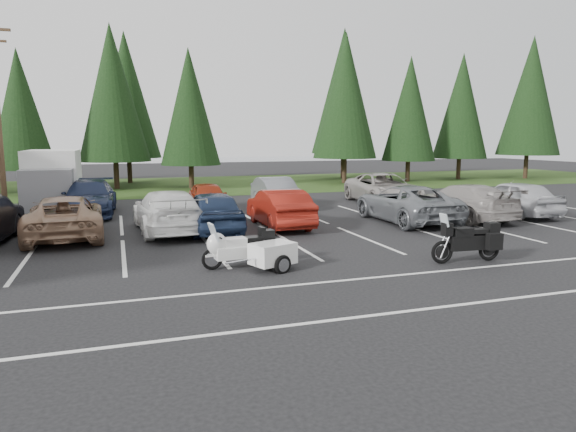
{
  "coord_description": "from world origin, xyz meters",
  "views": [
    {
      "loc": [
        -4.98,
        -14.74,
        3.49
      ],
      "look_at": [
        -0.22,
        -0.5,
        1.21
      ],
      "focal_mm": 32.0,
      "sensor_mm": 36.0,
      "label": 1
    }
  ],
  "objects_px": {
    "car_far_1": "(89,198)",
    "car_far_2": "(208,197)",
    "car_near_5": "(279,208)",
    "touring_motorcycle": "(239,244)",
    "cargo_trailer": "(273,256)",
    "car_near_8": "(514,198)",
    "car_near_6": "(406,203)",
    "box_truck": "(52,181)",
    "car_near_4": "(212,211)",
    "car_far_4": "(384,189)",
    "car_near_2": "(65,217)",
    "car_near_3": "(168,211)",
    "car_far_3": "(277,193)",
    "car_near_7": "(462,202)",
    "adventure_motorcycle": "(467,237)"
  },
  "relations": [
    {
      "from": "car_near_5",
      "to": "adventure_motorcycle",
      "type": "xyz_separation_m",
      "value": [
        3.23,
        -7.34,
        -0.03
      ]
    },
    {
      "from": "cargo_trailer",
      "to": "touring_motorcycle",
      "type": "bearing_deg",
      "value": 120.8
    },
    {
      "from": "car_near_6",
      "to": "car_far_4",
      "type": "distance_m",
      "value": 6.0
    },
    {
      "from": "car_far_3",
      "to": "touring_motorcycle",
      "type": "relative_size",
      "value": 1.97
    },
    {
      "from": "car_near_2",
      "to": "car_far_2",
      "type": "distance_m",
      "value": 7.75
    },
    {
      "from": "car_far_1",
      "to": "car_far_2",
      "type": "height_order",
      "value": "car_far_1"
    },
    {
      "from": "box_truck",
      "to": "car_near_4",
      "type": "height_order",
      "value": "box_truck"
    },
    {
      "from": "car_near_5",
      "to": "car_near_3",
      "type": "bearing_deg",
      "value": -2.32
    },
    {
      "from": "car_far_3",
      "to": "cargo_trailer",
      "type": "distance_m",
      "value": 12.6
    },
    {
      "from": "box_truck",
      "to": "car_near_8",
      "type": "bearing_deg",
      "value": -23.0
    },
    {
      "from": "cargo_trailer",
      "to": "car_near_8",
      "type": "bearing_deg",
      "value": 3.15
    },
    {
      "from": "car_far_1",
      "to": "touring_motorcycle",
      "type": "xyz_separation_m",
      "value": [
        4.31,
        -11.58,
        -0.15
      ]
    },
    {
      "from": "car_far_1",
      "to": "car_far_2",
      "type": "distance_m",
      "value": 5.38
    },
    {
      "from": "car_near_6",
      "to": "touring_motorcycle",
      "type": "xyz_separation_m",
      "value": [
        -8.43,
        -5.33,
        -0.13
      ]
    },
    {
      "from": "car_near_2",
      "to": "car_near_3",
      "type": "xyz_separation_m",
      "value": [
        3.56,
        -0.01,
        0.04
      ]
    },
    {
      "from": "box_truck",
      "to": "car_far_3",
      "type": "distance_m",
      "value": 11.0
    },
    {
      "from": "car_near_4",
      "to": "car_far_2",
      "type": "height_order",
      "value": "car_near_4"
    },
    {
      "from": "cargo_trailer",
      "to": "car_near_3",
      "type": "bearing_deg",
      "value": 86.58
    },
    {
      "from": "car_near_7",
      "to": "car_far_2",
      "type": "distance_m",
      "value": 11.66
    },
    {
      "from": "car_far_4",
      "to": "touring_motorcycle",
      "type": "height_order",
      "value": "car_far_4"
    },
    {
      "from": "car_near_2",
      "to": "car_near_5",
      "type": "distance_m",
      "value": 7.88
    },
    {
      "from": "car_near_4",
      "to": "car_near_6",
      "type": "relative_size",
      "value": 0.83
    },
    {
      "from": "car_near_2",
      "to": "box_truck",
      "type": "bearing_deg",
      "value": -83.56
    },
    {
      "from": "car_near_5",
      "to": "car_far_2",
      "type": "bearing_deg",
      "value": -69.19
    },
    {
      "from": "car_near_2",
      "to": "touring_motorcycle",
      "type": "xyz_separation_m",
      "value": [
        4.88,
        -6.03,
        -0.11
      ]
    },
    {
      "from": "car_far_1",
      "to": "touring_motorcycle",
      "type": "bearing_deg",
      "value": -67.05
    },
    {
      "from": "car_far_4",
      "to": "car_near_5",
      "type": "bearing_deg",
      "value": -140.34
    },
    {
      "from": "car_near_5",
      "to": "touring_motorcycle",
      "type": "distance_m",
      "value": 6.56
    },
    {
      "from": "car_near_7",
      "to": "car_far_1",
      "type": "height_order",
      "value": "car_far_1"
    },
    {
      "from": "car_far_2",
      "to": "car_near_7",
      "type": "bearing_deg",
      "value": -29.0
    },
    {
      "from": "car_near_6",
      "to": "box_truck",
      "type": "bearing_deg",
      "value": -29.5
    },
    {
      "from": "box_truck",
      "to": "touring_motorcycle",
      "type": "relative_size",
      "value": 2.41
    },
    {
      "from": "car_far_2",
      "to": "car_near_6",
      "type": "bearing_deg",
      "value": -36.36
    },
    {
      "from": "car_far_3",
      "to": "cargo_trailer",
      "type": "height_order",
      "value": "car_far_3"
    },
    {
      "from": "adventure_motorcycle",
      "to": "car_far_3",
      "type": "bearing_deg",
      "value": 101.64
    },
    {
      "from": "car_far_2",
      "to": "car_near_3",
      "type": "bearing_deg",
      "value": -114.01
    },
    {
      "from": "car_near_4",
      "to": "car_far_4",
      "type": "bearing_deg",
      "value": -151.28
    },
    {
      "from": "car_near_5",
      "to": "adventure_motorcycle",
      "type": "distance_m",
      "value": 8.02
    },
    {
      "from": "car_near_6",
      "to": "car_far_4",
      "type": "relative_size",
      "value": 0.95
    },
    {
      "from": "box_truck",
      "to": "touring_motorcycle",
      "type": "height_order",
      "value": "box_truck"
    },
    {
      "from": "car_far_3",
      "to": "car_far_4",
      "type": "height_order",
      "value": "car_far_4"
    },
    {
      "from": "car_near_7",
      "to": "cargo_trailer",
      "type": "xyz_separation_m",
      "value": [
        -10.33,
        -5.76,
        -0.39
      ]
    },
    {
      "from": "car_near_7",
      "to": "car_far_3",
      "type": "relative_size",
      "value": 1.16
    },
    {
      "from": "car_near_6",
      "to": "touring_motorcycle",
      "type": "bearing_deg",
      "value": 33.19
    },
    {
      "from": "car_near_3",
      "to": "car_near_4",
      "type": "xyz_separation_m",
      "value": [
        1.57,
        -0.54,
        0.0
      ]
    },
    {
      "from": "car_far_4",
      "to": "cargo_trailer",
      "type": "bearing_deg",
      "value": -124.76
    },
    {
      "from": "car_near_7",
      "to": "car_near_3",
      "type": "bearing_deg",
      "value": -9.01
    },
    {
      "from": "car_near_6",
      "to": "car_near_4",
      "type": "bearing_deg",
      "value": -0.2
    },
    {
      "from": "car_near_3",
      "to": "car_far_1",
      "type": "relative_size",
      "value": 1.0
    },
    {
      "from": "car_near_5",
      "to": "car_near_8",
      "type": "relative_size",
      "value": 0.97
    }
  ]
}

